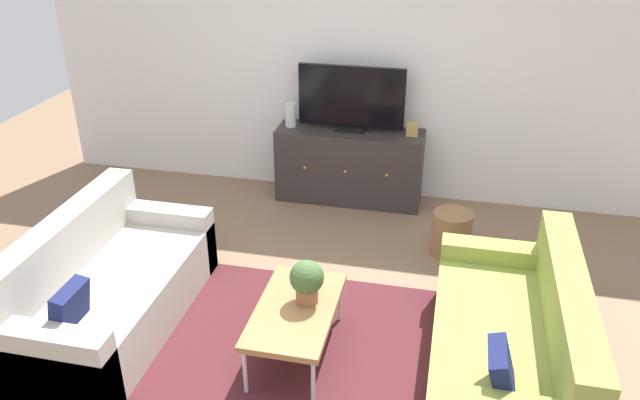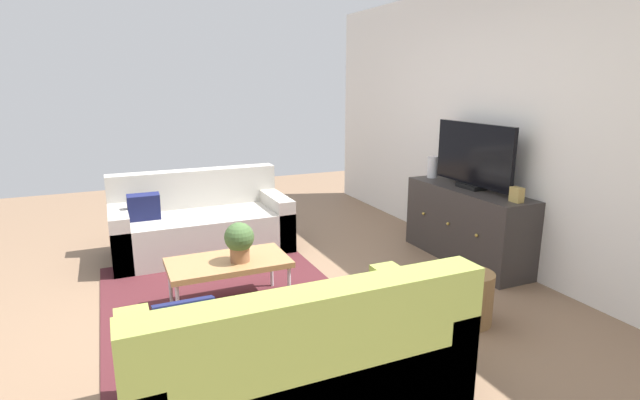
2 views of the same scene
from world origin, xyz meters
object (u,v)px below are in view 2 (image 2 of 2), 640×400
couch_left_side (200,225)px  coffee_table (228,264)px  tv_console (467,225)px  flat_screen_tv (473,156)px  couch_right_side (300,368)px  potted_plant (239,240)px  mantel_clock (517,195)px  wicker_basket (469,297)px  glass_vase (433,167)px

couch_left_side → coffee_table: (1.45, -0.04, 0.08)m
tv_console → flat_screen_tv: size_ratio=1.40×
couch_right_side → tv_console: (-1.50, 2.37, 0.09)m
couch_left_side → flat_screen_tv: flat_screen_tv is taller
couch_left_side → flat_screen_tv: 2.87m
tv_console → flat_screen_tv: 0.68m
flat_screen_tv → tv_console: bearing=-90.0°
potted_plant → couch_left_side: bearing=-178.4°
flat_screen_tv → mantel_clock: size_ratio=7.87×
wicker_basket → flat_screen_tv: bearing=140.5°
couch_left_side → coffee_table: bearing=-1.6°
flat_screen_tv → potted_plant: bearing=-86.7°
mantel_clock → wicker_basket: 1.13m
couch_left_side → mantel_clock: 3.13m
couch_left_side → tv_console: size_ratio=1.23×
potted_plant → mantel_clock: mantel_clock is taller
potted_plant → flat_screen_tv: size_ratio=0.30×
couch_right_side → tv_console: 2.81m
couch_right_side → coffee_table: (-1.42, -0.04, 0.08)m
couch_left_side → wicker_basket: size_ratio=4.50×
couch_right_side → coffee_table: size_ratio=1.90×
coffee_table → flat_screen_tv: (-0.07, 2.43, 0.69)m
mantel_clock → wicker_basket: (0.45, -0.85, -0.60)m
couch_right_side → wicker_basket: size_ratio=4.50×
wicker_basket → mantel_clock: bearing=118.2°
couch_left_side → potted_plant: size_ratio=5.68×
couch_right_side → tv_console: size_ratio=1.23×
potted_plant → glass_vase: glass_vase is taller
potted_plant → couch_right_side: bearing=-1.7°
tv_console → mantel_clock: size_ratio=11.03×
flat_screen_tv → glass_vase: (-0.60, -0.02, -0.20)m
tv_console → glass_vase: size_ratio=6.23×
couch_left_side → wicker_basket: couch_left_side is taller
coffee_table → couch_right_side: bearing=1.6°
tv_console → wicker_basket: bearing=-38.8°
couch_left_side → tv_console: (1.37, 2.37, 0.09)m
couch_right_side → glass_vase: bearing=131.4°
potted_plant → glass_vase: (-0.73, 2.33, 0.29)m
couch_right_side → coffee_table: 1.43m
mantel_clock → wicker_basket: size_ratio=0.33×
potted_plant → coffee_table: bearing=-125.8°
couch_right_side → glass_vase: 3.22m
couch_left_side → wicker_basket: 2.87m
coffee_table → glass_vase: (-0.67, 2.41, 0.49)m
couch_left_side → wicker_basket: (2.42, 1.53, -0.08)m
coffee_table → potted_plant: size_ratio=2.99×
flat_screen_tv → mantel_clock: 0.65m
flat_screen_tv → coffee_table: bearing=-88.2°
couch_right_side → mantel_clock: size_ratio=13.60×
tv_console → mantel_clock: mantel_clock is taller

